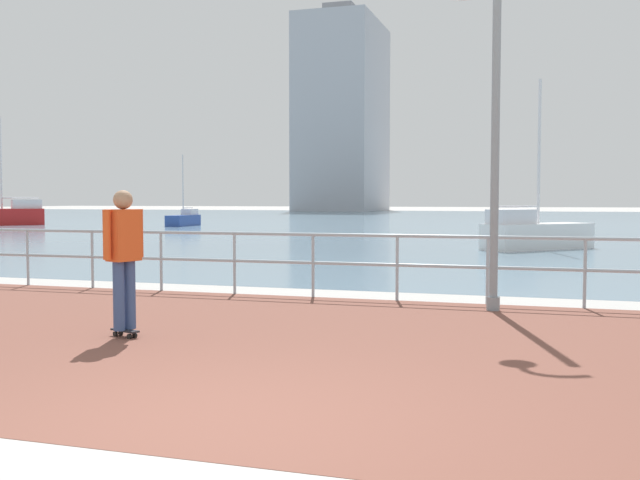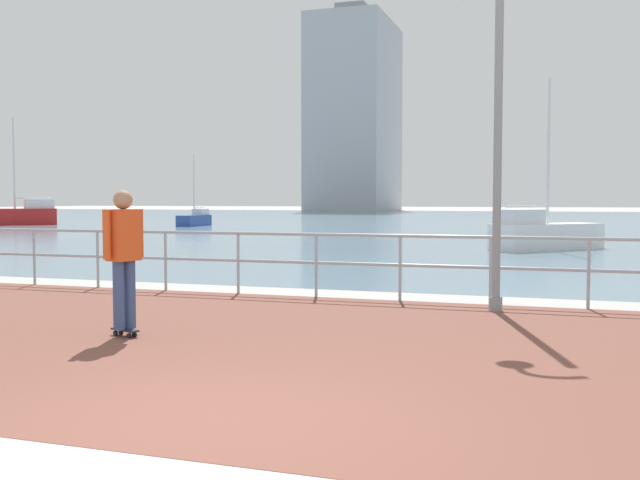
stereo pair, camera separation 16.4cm
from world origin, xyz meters
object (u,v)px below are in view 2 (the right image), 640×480
at_px(skateboarder, 124,249).
at_px(sailboat_blue, 18,215).
at_px(lamppost, 488,105).
at_px(sailboat_ivory, 195,219).
at_px(sailboat_yellow, 544,233).

distance_m(skateboarder, sailboat_blue, 40.49).
relative_size(lamppost, sailboat_ivory, 1.24).
height_order(lamppost, sailboat_blue, sailboat_blue).
xyz_separation_m(lamppost, sailboat_blue, (-31.15, 26.62, -2.30)).
bearing_deg(skateboarder, sailboat_ivory, 116.67).
height_order(skateboarder, sailboat_ivory, sailboat_ivory).
bearing_deg(sailboat_blue, lamppost, -40.52).
xyz_separation_m(skateboarder, sailboat_blue, (-27.31, 29.88, -0.39)).
height_order(sailboat_yellow, sailboat_blue, sailboat_blue).
distance_m(sailboat_yellow, sailboat_blue, 34.27).
bearing_deg(sailboat_ivory, lamppost, -55.31).
bearing_deg(sailboat_yellow, sailboat_blue, 157.69).
relative_size(sailboat_yellow, sailboat_blue, 0.81).
relative_size(lamppost, skateboarder, 3.11).
bearing_deg(sailboat_blue, sailboat_yellow, -22.31).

